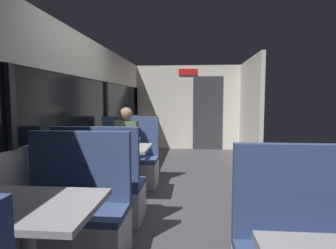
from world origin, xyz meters
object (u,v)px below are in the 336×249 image
at_px(dining_table_near_window, 27,219).
at_px(bench_mid_window_facing_entry, 128,164).
at_px(bench_near_window_facing_entry, 74,220).
at_px(dining_table_mid_window, 117,154).
at_px(bench_mid_window_facing_end, 101,192).
at_px(coffee_cup_primary, 118,144).
at_px(seated_passenger, 127,153).

bearing_deg(dining_table_near_window, bench_mid_window_facing_entry, 90.00).
relative_size(bench_near_window_facing_entry, dining_table_mid_window, 1.22).
distance_m(dining_table_near_window, bench_mid_window_facing_entry, 2.87).
xyz_separation_m(bench_mid_window_facing_end, coffee_cup_primary, (0.03, 0.64, 0.46)).
distance_m(bench_mid_window_facing_entry, seated_passenger, 0.22).
bearing_deg(bench_mid_window_facing_end, bench_near_window_facing_entry, -90.00).
xyz_separation_m(dining_table_mid_window, coffee_cup_primary, (0.03, -0.06, 0.15)).
bearing_deg(coffee_cup_primary, bench_near_window_facing_entry, -91.26).
distance_m(dining_table_mid_window, bench_mid_window_facing_entry, 0.77).
xyz_separation_m(bench_mid_window_facing_entry, seated_passenger, (0.00, -0.07, 0.21)).
bearing_deg(coffee_cup_primary, dining_table_mid_window, 115.45).
relative_size(dining_table_near_window, bench_mid_window_facing_entry, 0.82).
height_order(dining_table_near_window, bench_near_window_facing_entry, bench_near_window_facing_entry).
bearing_deg(bench_mid_window_facing_end, seated_passenger, 90.00).
height_order(bench_mid_window_facing_end, seated_passenger, seated_passenger).
distance_m(dining_table_near_window, coffee_cup_primary, 2.09).
relative_size(bench_mid_window_facing_entry, coffee_cup_primary, 12.22).
xyz_separation_m(bench_near_window_facing_entry, coffee_cup_primary, (0.03, 1.39, 0.46)).
bearing_deg(bench_near_window_facing_entry, dining_table_near_window, -90.00).
relative_size(bench_mid_window_facing_end, bench_mid_window_facing_entry, 1.00).
distance_m(dining_table_near_window, bench_mid_window_facing_end, 1.48).
bearing_deg(bench_mid_window_facing_entry, bench_mid_window_facing_end, -90.00).
relative_size(dining_table_near_window, seated_passenger, 0.71).
bearing_deg(coffee_cup_primary, seated_passenger, 92.53).
height_order(bench_mid_window_facing_end, bench_mid_window_facing_entry, same).
height_order(bench_near_window_facing_entry, dining_table_mid_window, bench_near_window_facing_entry).
bearing_deg(seated_passenger, bench_mid_window_facing_entry, 90.00).
height_order(dining_table_mid_window, bench_mid_window_facing_entry, bench_mid_window_facing_entry).
height_order(bench_mid_window_facing_end, coffee_cup_primary, bench_mid_window_facing_end).
bearing_deg(bench_near_window_facing_entry, seated_passenger, 90.00).
distance_m(bench_mid_window_facing_end, bench_mid_window_facing_entry, 1.40).
bearing_deg(coffee_cup_primary, bench_mid_window_facing_entry, 92.29).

